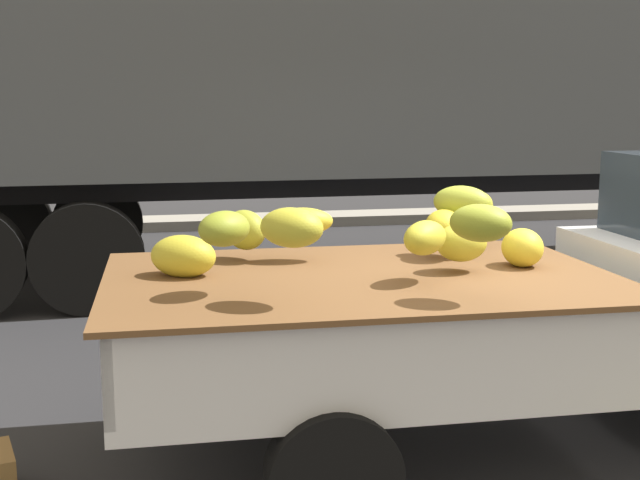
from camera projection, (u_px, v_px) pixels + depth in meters
name	position (u px, v px, depth m)	size (l,w,h in m)	color
ground	(552.00, 447.00, 4.89)	(220.00, 220.00, 0.00)	#28282B
curb_strip	(295.00, 220.00, 13.56)	(80.00, 0.80, 0.16)	gray
semi_trailer	(404.00, 55.00, 9.43)	(12.04, 2.80, 3.95)	#4C5156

